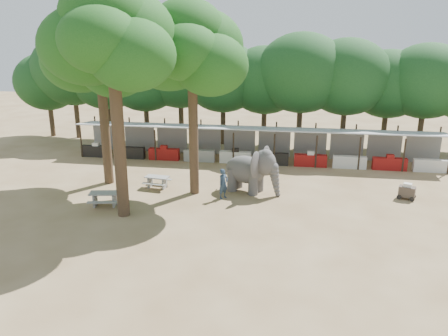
# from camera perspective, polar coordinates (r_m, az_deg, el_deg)

# --- Properties ---
(ground) EXTENTS (100.00, 100.00, 0.00)m
(ground) POSITION_cam_1_polar(r_m,az_deg,el_deg) (21.11, 0.52, -9.28)
(ground) COLOR brown
(ground) RESTS_ON ground
(vendor_stalls) EXTENTS (28.00, 2.99, 2.80)m
(vendor_stalls) POSITION_cam_1_polar(r_m,az_deg,el_deg) (33.68, 4.09, 2.94)
(vendor_stalls) COLOR #A9ABB2
(vendor_stalls) RESTS_ON ground
(yard_tree_left) EXTENTS (7.10, 6.90, 11.02)m
(yard_tree_left) POSITION_cam_1_polar(r_m,az_deg,el_deg) (28.56, -16.10, 14.07)
(yard_tree_left) COLOR #332316
(yard_tree_left) RESTS_ON ground
(yard_tree_center) EXTENTS (7.10, 6.90, 12.04)m
(yard_tree_center) POSITION_cam_1_polar(r_m,az_deg,el_deg) (22.74, -14.63, 16.13)
(yard_tree_center) COLOR #332316
(yard_tree_center) RESTS_ON ground
(yard_tree_back) EXTENTS (7.10, 6.90, 11.36)m
(yard_tree_back) POSITION_cam_1_polar(r_m,az_deg,el_deg) (25.62, -4.45, 15.16)
(yard_tree_back) COLOR #332316
(yard_tree_back) RESTS_ON ground
(backdrop_trees) EXTENTS (46.46, 5.95, 8.33)m
(backdrop_trees) POSITION_cam_1_polar(r_m,az_deg,el_deg) (38.01, 4.96, 11.16)
(backdrop_trees) COLOR #332316
(backdrop_trees) RESTS_ON ground
(elephant) EXTENTS (3.82, 2.88, 2.84)m
(elephant) POSITION_cam_1_polar(r_m,az_deg,el_deg) (26.78, 3.68, -0.25)
(elephant) COLOR #413F3F
(elephant) RESTS_ON ground
(handler) EXTENTS (0.74, 0.78, 1.81)m
(handler) POSITION_cam_1_polar(r_m,az_deg,el_deg) (25.82, -0.09, -2.07)
(handler) COLOR #26384C
(handler) RESTS_ON ground
(picnic_table_near) EXTENTS (1.88, 1.75, 0.82)m
(picnic_table_near) POSITION_cam_1_polar(r_m,az_deg,el_deg) (25.68, -15.34, -3.69)
(picnic_table_near) COLOR gray
(picnic_table_near) RESTS_ON ground
(picnic_table_far) EXTENTS (1.66, 1.53, 0.75)m
(picnic_table_far) POSITION_cam_1_polar(r_m,az_deg,el_deg) (28.04, -8.72, -1.60)
(picnic_table_far) COLOR gray
(picnic_table_far) RESTS_ON ground
(cart_back) EXTENTS (1.16, 0.96, 0.97)m
(cart_back) POSITION_cam_1_polar(r_m,az_deg,el_deg) (28.03, 22.78, -2.82)
(cart_back) COLOR #392E27
(cart_back) RESTS_ON ground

